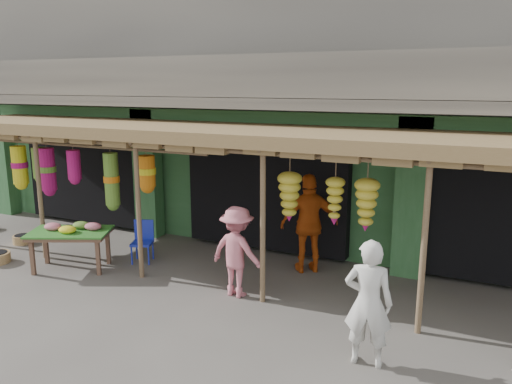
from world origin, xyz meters
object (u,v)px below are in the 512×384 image
at_px(flower_table, 71,233).
at_px(person_front, 368,303).
at_px(person_vendor, 309,224).
at_px(person_shopper, 237,252).
at_px(blue_chair, 143,239).

relative_size(flower_table, person_front, 1.03).
distance_m(flower_table, person_front, 6.07).
xyz_separation_m(person_vendor, person_shopper, (-0.73, -1.58, -0.18)).
bearing_deg(flower_table, person_vendor, -1.32).
relative_size(blue_chair, person_vendor, 0.44).
distance_m(person_front, person_shopper, 2.77).
xyz_separation_m(flower_table, blue_chair, (0.97, 0.96, -0.26)).
relative_size(flower_table, person_shopper, 1.11).
height_order(blue_chair, person_vendor, person_vendor).
height_order(blue_chair, person_shopper, person_shopper).
bearing_deg(person_vendor, person_front, 87.81).
bearing_deg(blue_chair, person_shopper, -37.47).
height_order(person_vendor, person_shopper, person_vendor).
relative_size(blue_chair, person_shopper, 0.54).
xyz_separation_m(blue_chair, person_shopper, (2.53, -0.69, 0.31)).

